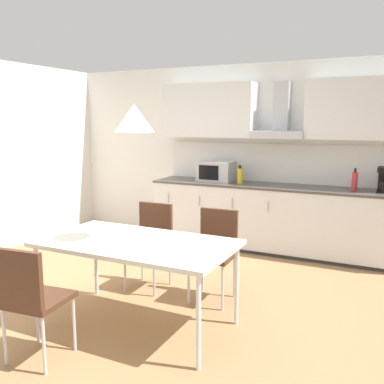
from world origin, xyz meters
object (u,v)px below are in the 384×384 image
pendant_lamp (134,118)px  chair_near_left (30,293)px  chair_far_right (215,245)px  microwave (216,171)px  bottle_yellow (240,176)px  chair_far_left (151,236)px  bottle_red (355,181)px  dining_table (137,246)px

pendant_lamp → chair_near_left: bearing=-113.3°
chair_far_right → pendant_lamp: pendant_lamp is taller
microwave → pendant_lamp: pendant_lamp is taller
bottle_yellow → chair_far_left: size_ratio=0.28×
bottle_yellow → chair_near_left: bottle_yellow is taller
chair_far_left → chair_far_right: (0.72, -0.00, 0.00)m
chair_far_left → pendant_lamp: bearing=-66.2°
bottle_yellow → pendant_lamp: bearing=-89.7°
microwave → bottle_red: 1.81m
chair_near_left → chair_far_left: same height
chair_near_left → chair_far_left: (-0.01, 1.64, 0.00)m
bottle_yellow → chair_near_left: size_ratio=0.28×
microwave → dining_table: bearing=-81.7°
microwave → chair_near_left: bearing=-89.6°
chair_near_left → pendant_lamp: size_ratio=2.72×
microwave → chair_far_left: size_ratio=0.55×
microwave → chair_near_left: 3.45m
bottle_red → chair_far_left: (-1.80, -1.80, -0.47)m
dining_table → microwave: bearing=98.3°
microwave → dining_table: microwave is taller
bottle_yellow → chair_far_right: bearing=-77.8°
bottle_red → dining_table: (-1.43, -2.62, -0.30)m
chair_near_left → chair_far_left: size_ratio=1.00×
microwave → bottle_yellow: (0.37, -0.04, -0.03)m
dining_table → pendant_lamp: 1.05m
bottle_red → chair_far_right: (-1.07, -1.80, -0.47)m
bottle_red → chair_far_right: bottle_red is taller
bottle_red → chair_near_left: (-1.79, -3.44, -0.47)m
dining_table → pendant_lamp: (0.00, -0.00, 1.05)m
bottle_yellow → chair_far_right: bottle_yellow is taller
bottle_yellow → microwave: bearing=174.0°
dining_table → pendant_lamp: bearing=-90.0°
chair_near_left → pendant_lamp: 1.50m
dining_table → chair_near_left: chair_near_left is taller
bottle_yellow → pendant_lamp: pendant_lamp is taller
dining_table → chair_far_left: bearing=113.8°
bottle_red → pendant_lamp: 3.08m
pendant_lamp → chair_far_right: bearing=66.4°
bottle_yellow → bottle_red: (1.45, 0.06, 0.01)m
dining_table → pendant_lamp: size_ratio=5.02×
pendant_lamp → bottle_yellow: bearing=90.3°
dining_table → chair_near_left: 0.91m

